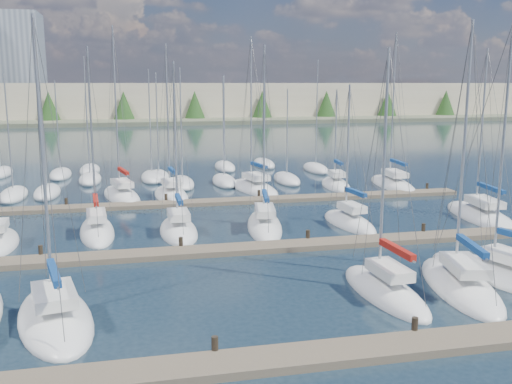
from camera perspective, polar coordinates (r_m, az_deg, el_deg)
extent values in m
plane|color=#1E303D|center=(77.36, -7.38, 3.34)|extent=(400.00, 400.00, 0.00)
cube|color=#6B5E4C|center=(21.93, 7.05, -15.83)|extent=(44.00, 1.80, 0.35)
cylinder|color=#2D261C|center=(21.78, -4.13, -15.54)|extent=(0.26, 0.26, 1.10)
cylinder|color=#2D261C|center=(24.12, 15.56, -13.20)|extent=(0.26, 0.26, 1.10)
cube|color=#6B5E4C|center=(34.54, -0.72, -5.67)|extent=(44.00, 1.80, 0.35)
cylinder|color=#2D261C|center=(35.10, -20.70, -5.87)|extent=(0.26, 0.26, 1.10)
cylinder|color=#2D261C|center=(34.80, -7.51, -5.38)|extent=(0.26, 0.26, 1.10)
cylinder|color=#2D261C|center=(36.32, 5.20, -4.64)|extent=(0.26, 0.26, 1.10)
cylinder|color=#2D261C|center=(39.43, 16.38, -3.80)|extent=(0.26, 0.26, 1.10)
cube|color=#6B5E4C|center=(47.92, -4.13, -1.01)|extent=(44.00, 1.80, 0.35)
cylinder|color=#2D261C|center=(48.59, -18.44, -1.20)|extent=(0.26, 0.26, 1.10)
cylinder|color=#2D261C|center=(48.38, -8.98, -0.82)|extent=(0.26, 0.26, 1.10)
cylinder|color=#2D261C|center=(49.48, 0.30, -0.43)|extent=(0.26, 0.26, 1.10)
cylinder|color=#2D261C|center=(51.80, 8.96, -0.05)|extent=(0.26, 0.26, 1.10)
cylinder|color=#2D261C|center=(55.20, 16.72, 0.29)|extent=(0.26, 0.26, 1.10)
ellipsoid|color=white|center=(51.37, -8.48, -0.41)|extent=(3.50, 7.73, 1.60)
cube|color=silver|center=(50.77, -8.45, 0.95)|extent=(1.77, 2.76, 0.50)
cylinder|color=#9EA0A5|center=(51.07, -8.83, 7.62)|extent=(0.14, 0.14, 12.22)
cylinder|color=#9EA0A5|center=(50.02, -8.36, 2.02)|extent=(0.43, 3.14, 0.10)
cube|color=navy|center=(50.00, -8.36, 2.16)|extent=(0.61, 2.91, 0.30)
ellipsoid|color=white|center=(39.96, 0.85, -3.53)|extent=(3.82, 8.99, 1.60)
cube|color=silver|center=(39.23, 0.90, -1.85)|extent=(1.80, 3.23, 0.50)
cylinder|color=#9EA0A5|center=(39.53, 0.82, 6.25)|extent=(0.14, 0.14, 11.41)
cylinder|color=#9EA0A5|center=(38.33, 0.96, -0.55)|extent=(0.72, 3.62, 0.10)
cube|color=navy|center=(38.31, 0.96, -0.37)|extent=(0.87, 3.37, 0.30)
ellipsoid|color=white|center=(46.04, 21.51, -2.37)|extent=(4.14, 9.89, 1.60)
cube|color=silver|center=(45.36, 21.89, -0.91)|extent=(2.04, 3.53, 0.50)
cylinder|color=#9EA0A5|center=(45.75, 21.66, 6.07)|extent=(0.14, 0.14, 11.34)
cylinder|color=#9EA0A5|center=(44.50, 22.43, 0.22)|extent=(0.60, 4.01, 0.10)
cube|color=navy|center=(44.48, 22.44, 0.37)|extent=(0.76, 3.72, 0.30)
ellipsoid|color=white|center=(57.68, 13.48, 0.63)|extent=(3.59, 9.85, 1.60)
cube|color=silver|center=(57.02, 13.71, 1.83)|extent=(1.82, 3.49, 0.50)
cylinder|color=#9EA0A5|center=(57.57, 13.55, 8.52)|extent=(0.14, 0.14, 13.67)
cylinder|color=#9EA0A5|center=(56.16, 14.05, 2.77)|extent=(0.43, 4.05, 0.10)
cube|color=navy|center=(56.15, 14.05, 2.89)|extent=(0.60, 3.74, 0.30)
ellipsoid|color=white|center=(28.39, 12.72, -9.88)|extent=(2.71, 7.51, 1.60)
cube|color=maroon|center=(28.39, 12.72, -9.88)|extent=(1.39, 3.61, 0.12)
cube|color=silver|center=(27.66, 13.20, -7.61)|extent=(1.41, 2.66, 0.50)
cylinder|color=#9EA0A5|center=(27.37, 12.68, 2.94)|extent=(0.14, 0.14, 10.46)
cylinder|color=#9EA0A5|center=(26.85, 13.90, -5.85)|extent=(0.27, 3.11, 0.10)
cube|color=maroon|center=(26.82, 13.91, -5.60)|extent=(0.45, 2.87, 0.30)
ellipsoid|color=white|center=(32.22, 23.64, -8.03)|extent=(5.26, 9.97, 1.60)
cube|color=black|center=(32.22, 23.64, -8.03)|extent=(2.63, 4.82, 0.12)
cylinder|color=#9EA0A5|center=(31.27, 23.49, 4.44)|extent=(0.14, 0.14, 11.74)
ellipsoid|color=white|center=(41.33, 9.29, -3.19)|extent=(2.88, 6.95, 1.60)
cube|color=black|center=(41.33, 9.29, -3.19)|extent=(1.47, 3.34, 0.12)
cube|color=silver|center=(40.74, 9.57, -1.52)|extent=(1.45, 2.48, 0.50)
cylinder|color=#9EA0A5|center=(40.85, 9.17, 4.40)|extent=(0.14, 0.14, 8.77)
cylinder|color=#9EA0A5|center=(40.07, 9.97, -0.21)|extent=(0.39, 2.83, 0.10)
cube|color=navy|center=(40.04, 9.98, -0.04)|extent=(0.56, 2.63, 0.30)
ellipsoid|color=white|center=(51.93, -13.29, -0.47)|extent=(4.48, 9.07, 1.60)
cube|color=black|center=(51.93, -13.29, -0.47)|extent=(2.25, 4.38, 0.12)
cube|color=silver|center=(51.27, -13.25, 0.87)|extent=(2.08, 3.29, 0.50)
cylinder|color=#9EA0A5|center=(51.69, -13.84, 8.29)|extent=(0.14, 0.14, 13.70)
cylinder|color=#9EA0A5|center=(50.43, -13.14, 1.92)|extent=(0.90, 3.59, 0.10)
cube|color=maroon|center=(50.42, -13.14, 2.06)|extent=(1.03, 3.35, 0.30)
ellipsoid|color=white|center=(54.08, -0.19, 0.27)|extent=(4.57, 9.31, 1.60)
cube|color=maroon|center=(54.08, -0.19, 0.27)|extent=(2.31, 4.49, 0.12)
cube|color=silver|center=(53.45, -0.01, 1.56)|extent=(2.18, 3.37, 0.50)
cylinder|color=#9EA0A5|center=(53.87, -0.50, 8.36)|extent=(0.14, 0.14, 13.08)
cylinder|color=#9EA0A5|center=(52.64, 0.30, 2.57)|extent=(0.79, 3.70, 0.10)
cube|color=navy|center=(52.63, 0.30, 2.70)|extent=(0.93, 3.44, 0.30)
ellipsoid|color=white|center=(39.92, -15.61, -3.95)|extent=(2.87, 8.08, 1.60)
cube|color=black|center=(39.92, -15.61, -3.95)|extent=(1.47, 3.89, 0.12)
cube|color=silver|center=(39.23, -15.68, -2.26)|extent=(1.45, 2.86, 0.50)
cylinder|color=#9EA0A5|center=(39.44, -16.12, 5.69)|extent=(0.14, 0.14, 11.23)
cylinder|color=#9EA0A5|center=(38.39, -15.74, -0.94)|extent=(0.37, 3.33, 0.10)
cube|color=maroon|center=(38.37, -15.75, -0.76)|extent=(0.54, 3.08, 0.30)
ellipsoid|color=white|center=(38.95, -7.76, -4.01)|extent=(2.55, 7.10, 1.60)
cube|color=maroon|center=(38.95, -7.76, -4.01)|extent=(1.32, 3.41, 0.12)
cube|color=silver|center=(38.30, -7.75, -2.26)|extent=(1.39, 2.49, 0.50)
cylinder|color=#9EA0A5|center=(38.42, -8.07, 5.16)|extent=(0.14, 0.14, 10.27)
cylinder|color=#9EA0A5|center=(37.53, -7.71, -0.89)|extent=(0.13, 2.97, 0.10)
cube|color=navy|center=(37.50, -7.72, -0.71)|extent=(0.33, 2.74, 0.30)
ellipsoid|color=white|center=(56.30, 7.97, 0.59)|extent=(3.12, 6.94, 1.60)
cube|color=silver|center=(55.77, 8.09, 1.84)|extent=(1.56, 2.48, 0.50)
cylinder|color=#9EA0A5|center=(56.14, 7.98, 5.89)|extent=(0.14, 0.14, 8.26)
cylinder|color=#9EA0A5|center=(55.10, 8.25, 2.83)|extent=(0.42, 2.81, 0.10)
cube|color=navy|center=(55.08, 8.26, 2.95)|extent=(0.59, 2.61, 0.30)
ellipsoid|color=white|center=(30.19, 19.69, -9.00)|extent=(4.45, 8.97, 1.60)
cube|color=silver|center=(29.40, 20.15, -6.88)|extent=(2.10, 3.25, 0.50)
cylinder|color=#9EA0A5|center=(29.31, 20.09, 4.34)|extent=(0.14, 0.14, 11.76)
cylinder|color=#9EA0A5|center=(28.50, 20.77, -5.28)|extent=(0.83, 3.55, 0.10)
cube|color=navy|center=(28.47, 20.79, -5.05)|extent=(0.97, 3.31, 0.30)
ellipsoid|color=white|center=(26.18, -19.43, -12.06)|extent=(4.61, 8.48, 1.60)
cube|color=silver|center=(25.34, -19.53, -9.69)|extent=(2.20, 3.09, 0.50)
cylinder|color=#9EA0A5|center=(25.06, -20.54, 3.07)|extent=(0.14, 0.14, 11.55)
cylinder|color=#9EA0A5|center=(24.39, -19.54, -7.87)|extent=(0.80, 3.32, 0.10)
cube|color=navy|center=(24.36, -19.56, -7.61)|extent=(0.94, 3.10, 0.30)
ellipsoid|color=white|center=(68.48, -24.15, 1.72)|extent=(2.20, 6.40, 1.40)
cylinder|color=#9EA0A5|center=(60.07, -9.85, 6.86)|extent=(0.12, 0.12, 10.14)
ellipsoid|color=white|center=(60.72, -9.68, 1.47)|extent=(2.20, 6.40, 1.40)
cylinder|color=#9EA0A5|center=(59.82, -10.56, 6.99)|extent=(0.12, 0.12, 10.49)
ellipsoid|color=white|center=(60.49, -10.37, 1.41)|extent=(2.20, 6.40, 1.40)
cylinder|color=#9EA0A5|center=(68.91, 0.82, 7.48)|extent=(0.12, 0.12, 10.06)
ellipsoid|color=white|center=(69.48, 0.81, 2.79)|extent=(2.20, 6.40, 1.40)
cylinder|color=#9EA0A5|center=(64.35, -19.25, 6.34)|extent=(0.12, 0.12, 9.39)
ellipsoid|color=white|center=(64.93, -18.96, 1.64)|extent=(2.20, 6.40, 1.40)
cylinder|color=#9EA0A5|center=(53.76, -23.52, 5.53)|extent=(0.12, 0.12, 9.85)
ellipsoid|color=white|center=(54.47, -23.08, -0.32)|extent=(2.20, 6.40, 1.40)
cylinder|color=#9EA0A5|center=(53.96, -20.51, 5.46)|extent=(0.12, 0.12, 9.30)
ellipsoid|color=white|center=(54.65, -20.14, -0.08)|extent=(2.20, 6.40, 1.40)
cylinder|color=#9EA0A5|center=(65.28, 6.10, 7.94)|extent=(0.12, 0.12, 11.68)
ellipsoid|color=white|center=(65.92, 5.99, 2.30)|extent=(2.20, 6.40, 1.40)
cylinder|color=#9EA0A5|center=(56.62, -3.27, 6.58)|extent=(0.12, 0.12, 9.76)
ellipsoid|color=white|center=(57.30, -3.21, 1.06)|extent=(2.20, 6.40, 1.40)
cylinder|color=#9EA0A5|center=(66.57, -16.58, 7.73)|extent=(0.12, 0.12, 11.95)
ellipsoid|color=white|center=(67.20, -16.27, 2.09)|extent=(2.20, 6.40, 1.40)
cylinder|color=#9EA0A5|center=(57.81, 3.14, 6.02)|extent=(0.12, 0.12, 8.46)
ellipsoid|color=white|center=(58.42, 3.09, 1.25)|extent=(2.20, 6.40, 1.40)
cylinder|color=#9EA0A5|center=(60.25, -16.48, 5.63)|extent=(0.12, 0.12, 8.12)
ellipsoid|color=white|center=(60.82, -16.25, 1.21)|extent=(2.20, 6.40, 1.40)
cylinder|color=#9EA0A5|center=(66.51, -3.18, 7.31)|extent=(0.12, 0.12, 10.00)
ellipsoid|color=white|center=(67.09, -3.13, 2.49)|extent=(2.20, 6.40, 1.40)
cylinder|color=#9EA0A5|center=(55.73, -7.51, 6.84)|extent=(0.12, 0.12, 10.54)
ellipsoid|color=white|center=(56.45, -7.36, 0.83)|extent=(2.20, 6.40, 1.40)
cube|color=#666B51|center=(166.83, -10.22, 7.41)|extent=(400.00, 60.00, 1.00)
cube|color=beige|center=(157.39, -6.43, 8.96)|extent=(200.00, 12.00, 10.00)
cube|color=slate|center=(184.52, -23.34, 11.53)|extent=(18.00, 15.00, 30.00)
cone|color=#284C1E|center=(150.78, -19.99, 7.92)|extent=(6.00, 6.00, 8.00)
cone|color=#284C1E|center=(149.55, -13.08, 8.27)|extent=(6.00, 6.00, 8.00)
cone|color=#284C1E|center=(150.48, -6.14, 8.50)|extent=(6.00, 6.00, 8.00)
cone|color=#284C1E|center=(153.52, 0.63, 8.60)|extent=(6.00, 6.00, 8.00)
cone|color=#284C1E|center=(158.57, 7.05, 8.60)|extent=(6.00, 6.00, 8.00)
cone|color=#284C1E|center=(165.42, 13.00, 8.49)|extent=(6.00, 6.00, 8.00)
cone|color=#284C1E|center=(173.88, 18.43, 8.32)|extent=(6.00, 6.00, 8.00)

